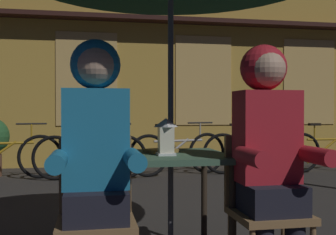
# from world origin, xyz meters

# --- Properties ---
(cafe_table) EXTENTS (0.72, 0.72, 0.74)m
(cafe_table) POSITION_xyz_m (0.00, 0.00, 0.64)
(cafe_table) COLOR #42664C
(cafe_table) RESTS_ON ground_plane
(lantern) EXTENTS (0.11, 0.11, 0.23)m
(lantern) POSITION_xyz_m (-0.05, -0.09, 0.86)
(lantern) COLOR white
(lantern) RESTS_ON cafe_table
(chair_left) EXTENTS (0.40, 0.40, 0.87)m
(chair_left) POSITION_xyz_m (-0.48, -0.37, 0.49)
(chair_left) COLOR olive
(chair_left) RESTS_ON ground_plane
(chair_right) EXTENTS (0.40, 0.40, 0.87)m
(chair_right) POSITION_xyz_m (0.48, -0.37, 0.49)
(chair_right) COLOR olive
(chair_right) RESTS_ON ground_plane
(person_left_hooded) EXTENTS (0.45, 0.56, 1.40)m
(person_left_hooded) POSITION_xyz_m (-0.48, -0.43, 0.85)
(person_left_hooded) COLOR black
(person_left_hooded) RESTS_ON ground_plane
(person_right_hooded) EXTENTS (0.45, 0.56, 1.40)m
(person_right_hooded) POSITION_xyz_m (0.48, -0.43, 0.85)
(person_right_hooded) COLOR black
(person_right_hooded) RESTS_ON ground_plane
(shopfront_building) EXTENTS (10.00, 0.93, 6.20)m
(shopfront_building) POSITION_xyz_m (0.53, 5.40, 3.09)
(shopfront_building) COLOR gold
(shopfront_building) RESTS_ON ground_plane
(bicycle_second) EXTENTS (1.66, 0.35, 0.84)m
(bicycle_second) POSITION_xyz_m (-1.76, 3.77, 0.35)
(bicycle_second) COLOR black
(bicycle_second) RESTS_ON ground_plane
(bicycle_third) EXTENTS (1.68, 0.14, 0.84)m
(bicycle_third) POSITION_xyz_m (-0.52, 3.62, 0.35)
(bicycle_third) COLOR black
(bicycle_third) RESTS_ON ground_plane
(bicycle_fourth) EXTENTS (1.65, 0.42, 0.84)m
(bicycle_fourth) POSITION_xyz_m (0.87, 3.81, 0.35)
(bicycle_fourth) COLOR black
(bicycle_fourth) RESTS_ON ground_plane
(bicycle_fifth) EXTENTS (1.68, 0.13, 0.84)m
(bicycle_fifth) POSITION_xyz_m (2.09, 3.74, 0.35)
(bicycle_fifth) COLOR black
(bicycle_fifth) RESTS_ON ground_plane
(bicycle_furthest) EXTENTS (1.68, 0.13, 0.84)m
(bicycle_furthest) POSITION_xyz_m (3.42, 3.69, 0.35)
(bicycle_furthest) COLOR black
(bicycle_furthest) RESTS_ON ground_plane
(book) EXTENTS (0.24, 0.21, 0.02)m
(book) POSITION_xyz_m (-0.05, 0.09, 0.75)
(book) COLOR olive
(book) RESTS_ON cafe_table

